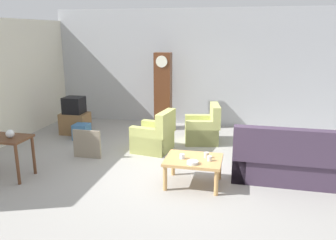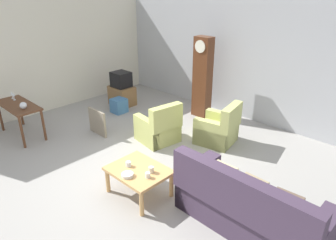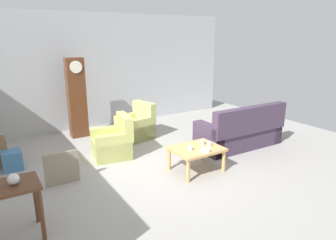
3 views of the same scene
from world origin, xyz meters
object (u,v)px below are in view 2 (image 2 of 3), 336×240
(couch_floral, at_px, (247,209))
(grandfather_clock, at_px, (202,78))
(tv_stand_cabinet, at_px, (122,96))
(bowl_white_stacked, at_px, (127,175))
(armchair_olive_near, at_px, (159,129))
(glass_dome_cloche, at_px, (23,105))
(tv_crt, at_px, (121,79))
(framed_picture_leaning, at_px, (97,122))
(wine_glass_tall, at_px, (12,94))
(cup_cream_tall, at_px, (151,170))
(armchair_olive_far, at_px, (218,130))
(coffee_table_wood, at_px, (139,173))
(cup_blue_rimmed, at_px, (128,164))
(console_table_dark, at_px, (19,109))
(wine_glass_mid, at_px, (14,95))
(storage_box_blue, at_px, (119,106))
(cup_white_porcelain, at_px, (148,175))

(couch_floral, xyz_separation_m, grandfather_clock, (-3.03, 2.82, 0.68))
(tv_stand_cabinet, distance_m, bowl_white_stacked, 4.37)
(armchair_olive_near, height_order, glass_dome_cloche, armchair_olive_near)
(couch_floral, bearing_deg, armchair_olive_near, 159.91)
(couch_floral, bearing_deg, tv_crt, 160.05)
(framed_picture_leaning, distance_m, wine_glass_tall, 2.09)
(grandfather_clock, bearing_deg, framed_picture_leaning, -112.20)
(couch_floral, height_order, grandfather_clock, grandfather_clock)
(tv_stand_cabinet, height_order, tv_crt, tv_crt)
(bowl_white_stacked, bearing_deg, armchair_olive_near, 122.17)
(grandfather_clock, relative_size, cup_cream_tall, 20.96)
(armchair_olive_far, xyz_separation_m, coffee_table_wood, (0.12, -2.40, 0.10))
(tv_stand_cabinet, bearing_deg, cup_blue_rimmed, -36.75)
(tv_stand_cabinet, xyz_separation_m, tv_crt, (0.00, 0.00, 0.48))
(armchair_olive_far, relative_size, tv_stand_cabinet, 1.36)
(console_table_dark, distance_m, cup_blue_rimmed, 3.39)
(framed_picture_leaning, distance_m, bowl_white_stacked, 2.62)
(armchair_olive_near, bearing_deg, tv_stand_cabinet, 160.22)
(coffee_table_wood, height_order, console_table_dark, console_table_dark)
(couch_floral, distance_m, tv_stand_cabinet, 5.48)
(grandfather_clock, bearing_deg, wine_glass_mid, -124.48)
(grandfather_clock, distance_m, cup_cream_tall, 3.64)
(framed_picture_leaning, xyz_separation_m, glass_dome_cloche, (-0.84, -1.24, 0.54))
(tv_stand_cabinet, distance_m, framed_picture_leaning, 1.92)
(armchair_olive_near, distance_m, bowl_white_stacked, 2.12)
(armchair_olive_far, height_order, cup_blue_rimmed, armchair_olive_far)
(cup_blue_rimmed, bearing_deg, tv_stand_cabinet, 143.25)
(console_table_dark, height_order, tv_stand_cabinet, console_table_dark)
(grandfather_clock, bearing_deg, storage_box_blue, -141.62)
(console_table_dark, bearing_deg, cup_cream_tall, 7.64)
(framed_picture_leaning, xyz_separation_m, wine_glass_mid, (-1.51, -1.17, 0.58))
(cup_blue_rimmed, distance_m, bowl_white_stacked, 0.29)
(grandfather_clock, distance_m, tv_stand_cabinet, 2.44)
(storage_box_blue, bearing_deg, tv_crt, 132.58)
(storage_box_blue, bearing_deg, cup_cream_tall, -29.84)
(armchair_olive_far, bearing_deg, tv_stand_cabinet, -179.83)
(couch_floral, xyz_separation_m, bowl_white_stacked, (-1.67, -0.76, 0.15))
(couch_floral, distance_m, armchair_olive_far, 2.62)
(tv_stand_cabinet, distance_m, cup_white_porcelain, 4.46)
(armchair_olive_near, xyz_separation_m, cup_white_porcelain, (1.38, -1.59, 0.22))
(console_table_dark, relative_size, storage_box_blue, 3.39)
(framed_picture_leaning, xyz_separation_m, wine_glass_tall, (-1.65, -1.16, 0.58))
(wine_glass_tall, bearing_deg, couch_floral, 8.61)
(grandfather_clock, height_order, cup_white_porcelain, grandfather_clock)
(console_table_dark, xyz_separation_m, wine_glass_tall, (-0.45, 0.07, 0.23))
(tv_stand_cabinet, bearing_deg, cup_white_porcelain, -33.14)
(tv_crt, height_order, framed_picture_leaning, tv_crt)
(armchair_olive_far, xyz_separation_m, glass_dome_cloche, (-3.08, -2.83, 0.53))
(armchair_olive_near, height_order, storage_box_blue, armchair_olive_near)
(bowl_white_stacked, xyz_separation_m, wine_glass_mid, (-3.90, -0.12, 0.38))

